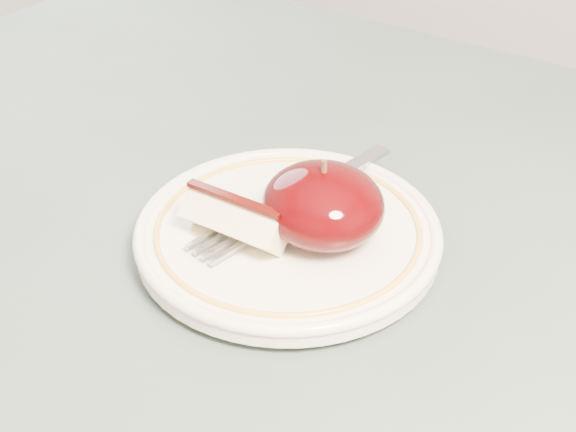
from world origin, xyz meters
The scene contains 5 objects.
table centered at (0.00, 0.00, 0.66)m, with size 0.90×0.90×0.75m.
plate centered at (0.06, 0.04, 0.76)m, with size 0.21×0.21×0.02m.
apple_half centered at (0.09, 0.05, 0.79)m, with size 0.08×0.08×0.06m.
apple_wedge centered at (0.04, 0.01, 0.78)m, with size 0.07×0.03×0.03m.
fork centered at (0.05, 0.07, 0.77)m, with size 0.05×0.19×0.00m.
Camera 1 is at (0.31, -0.33, 1.09)m, focal length 50.00 mm.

